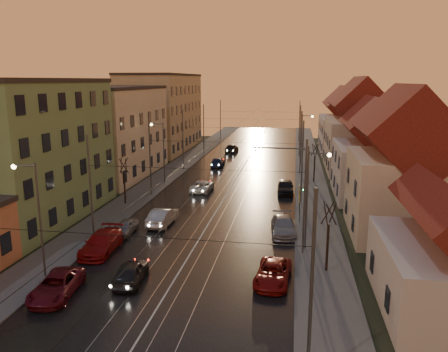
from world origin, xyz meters
The scene contains 45 objects.
ground centered at (0.00, 0.00, 0.00)m, with size 160.00×160.00×0.00m, color black.
road centered at (0.00, 40.00, 0.02)m, with size 16.00×120.00×0.04m, color black.
sidewalk_left centered at (-10.00, 40.00, 0.07)m, with size 4.00×120.00×0.15m, color #4C4C4C.
sidewalk_right centered at (10.00, 40.00, 0.07)m, with size 4.00×120.00×0.15m, color #4C4C4C.
tram_rail_0 centered at (-2.20, 40.00, 0.06)m, with size 0.06×120.00×0.03m, color gray.
tram_rail_1 centered at (-0.77, 40.00, 0.06)m, with size 0.06×120.00×0.03m, color gray.
tram_rail_2 centered at (0.77, 40.00, 0.06)m, with size 0.06×120.00×0.03m, color gray.
tram_rail_3 centered at (2.20, 40.00, 0.06)m, with size 0.06×120.00×0.03m, color gray.
apartment_left_1 centered at (-17.50, 14.00, 6.50)m, with size 10.00×18.00×13.00m, color #658756.
apartment_left_2 centered at (-17.50, 34.00, 6.00)m, with size 10.00×20.00×12.00m, color #C2BC96.
apartment_left_3 centered at (-17.50, 58.00, 7.00)m, with size 10.00×24.00×14.00m, color tan.
house_right_1 centered at (17.00, 15.00, 5.45)m, with size 8.67×10.20×10.80m.
house_right_2 centered at (17.00, 28.00, 4.64)m, with size 9.18×12.24×9.20m.
house_right_3 centered at (17.00, 43.00, 5.80)m, with size 9.18×14.28×11.50m.
house_right_4 centered at (17.00, 61.00, 5.05)m, with size 9.18×16.32×10.00m.
catenary_pole_r_0 centered at (8.60, -6.00, 4.50)m, with size 0.16×0.16×9.00m, color #595B60.
catenary_pole_l_1 centered at (-8.60, 9.00, 4.50)m, with size 0.16×0.16×9.00m, color #595B60.
catenary_pole_r_1 centered at (8.60, 9.00, 4.50)m, with size 0.16×0.16×9.00m, color #595B60.
catenary_pole_l_2 centered at (-8.60, 24.00, 4.50)m, with size 0.16×0.16×9.00m, color #595B60.
catenary_pole_r_2 centered at (8.60, 24.00, 4.50)m, with size 0.16×0.16×9.00m, color #595B60.
catenary_pole_l_3 centered at (-8.60, 39.00, 4.50)m, with size 0.16×0.16×9.00m, color #595B60.
catenary_pole_r_3 centered at (8.60, 39.00, 4.50)m, with size 0.16×0.16×9.00m, color #595B60.
catenary_pole_l_4 centered at (-8.60, 54.00, 4.50)m, with size 0.16×0.16×9.00m, color #595B60.
catenary_pole_r_4 centered at (8.60, 54.00, 4.50)m, with size 0.16×0.16×9.00m, color #595B60.
catenary_pole_l_5 centered at (-8.60, 72.00, 4.50)m, with size 0.16×0.16×9.00m, color #595B60.
catenary_pole_r_5 centered at (8.60, 72.00, 4.50)m, with size 0.16×0.16×9.00m, color #595B60.
street_lamp_0 centered at (-9.10, 2.00, 4.89)m, with size 1.75×0.32×8.00m.
street_lamp_1 centered at (9.10, 10.00, 4.89)m, with size 1.75×0.32×8.00m.
street_lamp_2 centered at (-9.10, 30.00, 4.89)m, with size 1.75×0.32×8.00m.
street_lamp_3 centered at (9.10, 46.00, 4.89)m, with size 1.75×0.32×8.00m.
traffic_light_mast centered at (7.99, 18.00, 4.60)m, with size 5.30×0.32×7.20m.
bare_tree_0 centered at (-10.20, 20.00, 2.49)m, with size 1.09×1.09×5.11m.
bare_tree_1 centered at (10.20, 6.00, 2.49)m, with size 1.09×1.09×5.11m.
bare_tree_2 centered at (10.40, 34.00, 2.49)m, with size 1.09×1.09×5.11m.
driving_car_0 centered at (-2.77, 2.33, 0.72)m, with size 1.70×4.24×1.44m, color black.
driving_car_1 centered at (-4.20, 14.15, 0.79)m, with size 1.67×4.80×1.58m, color #AFAFB5.
driving_car_2 centered at (-3.16, 26.95, 0.67)m, with size 2.23×4.83×1.34m, color silver.
driving_car_3 centered at (-4.02, 42.73, 0.69)m, with size 1.92×4.73×1.37m, color #161E44.
driving_car_4 centered at (-3.84, 56.74, 0.77)m, with size 1.83×4.55×1.55m, color black.
parked_left_1 centered at (-6.67, -0.21, 0.68)m, with size 2.25×4.87×1.35m, color #590F1B.
parked_left_2 centered at (-6.96, 6.93, 0.78)m, with size 2.19×5.38×1.56m, color maroon.
parked_left_3 centered at (-6.68, 11.20, 0.61)m, with size 1.45×3.60×1.23m, color gray.
parked_right_0 centered at (6.58, 3.79, 0.66)m, with size 2.17×4.71×1.31m, color maroon.
parked_right_1 centered at (6.98, 13.44, 0.73)m, with size 2.04×5.02×1.46m, color #9E9DA3.
parked_right_2 centered at (6.82, 27.65, 0.79)m, with size 1.87×4.64×1.58m, color black.
Camera 1 is at (7.67, -23.29, 13.22)m, focal length 35.00 mm.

